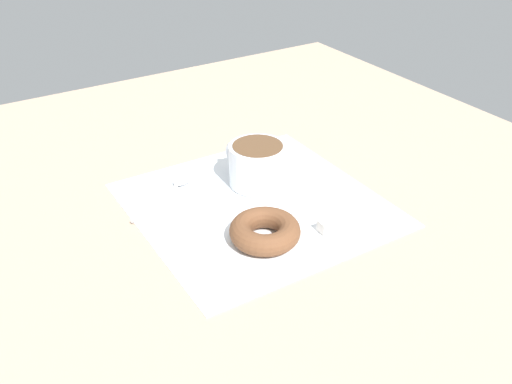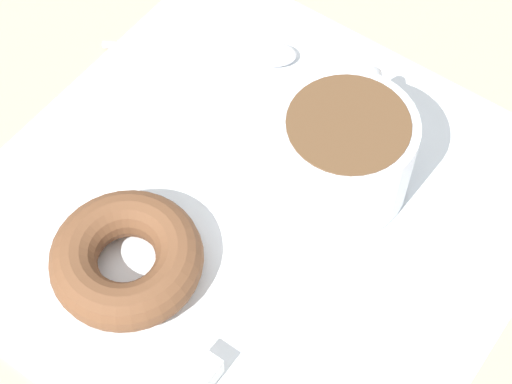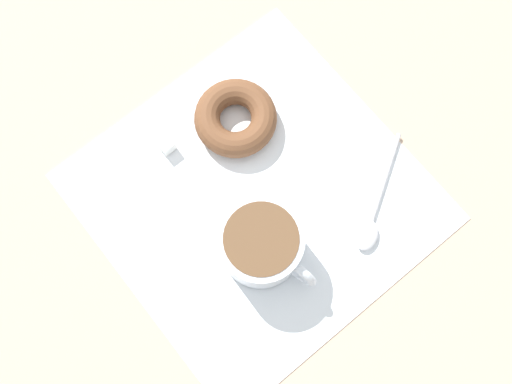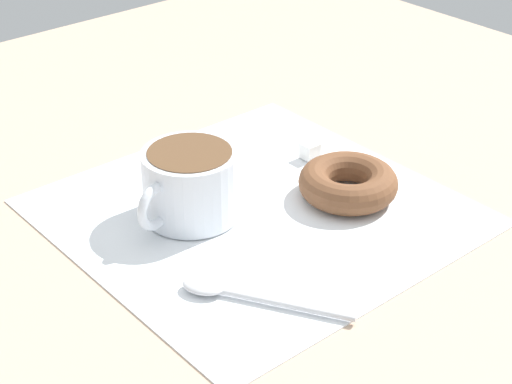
% 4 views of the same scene
% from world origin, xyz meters
% --- Properties ---
extents(ground_plane, '(1.20, 1.20, 0.02)m').
position_xyz_m(ground_plane, '(0.00, 0.00, -0.01)').
color(ground_plane, tan).
extents(napkin, '(0.35, 0.35, 0.00)m').
position_xyz_m(napkin, '(0.01, 0.02, 0.00)').
color(napkin, white).
rests_on(napkin, ground_plane).
extents(coffee_cup, '(0.12, 0.09, 0.07)m').
position_xyz_m(coffee_cup, '(-0.04, 0.06, 0.04)').
color(coffee_cup, silver).
rests_on(coffee_cup, napkin).
extents(donut, '(0.10, 0.10, 0.03)m').
position_xyz_m(donut, '(0.09, -0.02, 0.02)').
color(donut, brown).
rests_on(donut, napkin).
extents(spoon, '(0.09, 0.13, 0.01)m').
position_xyz_m(spoon, '(-0.10, -0.06, 0.01)').
color(spoon, silver).
rests_on(spoon, napkin).
extents(sugar_cube, '(0.02, 0.02, 0.02)m').
position_xyz_m(sugar_cube, '(0.12, 0.06, 0.01)').
color(sugar_cube, white).
rests_on(sugar_cube, napkin).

